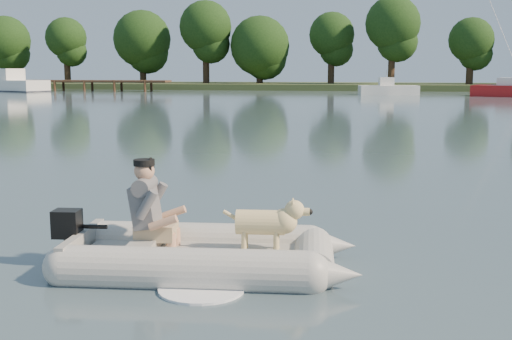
% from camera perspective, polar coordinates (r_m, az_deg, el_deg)
% --- Properties ---
extents(water, '(160.00, 160.00, 0.00)m').
position_cam_1_polar(water, '(6.76, -3.41, -9.58)').
color(water, slate).
rests_on(water, ground).
extents(shore_bank, '(160.00, 12.00, 0.70)m').
position_cam_1_polar(shore_bank, '(68.27, 8.71, 7.32)').
color(shore_bank, '#47512D').
rests_on(shore_bank, water).
extents(dock, '(18.00, 2.00, 1.04)m').
position_cam_1_polar(dock, '(64.41, -15.50, 7.25)').
color(dock, '#4C331E').
rests_on(dock, water).
extents(treeline, '(91.01, 7.35, 9.27)m').
position_cam_1_polar(treeline, '(67.66, 15.55, 11.39)').
color(treeline, '#332316').
rests_on(treeline, shore_bank).
extents(dinghy, '(4.44, 3.13, 1.28)m').
position_cam_1_polar(dinghy, '(6.91, -4.56, -4.51)').
color(dinghy, '#A1A29D').
rests_on(dinghy, water).
extents(man, '(0.71, 0.63, 0.99)m').
position_cam_1_polar(man, '(7.05, -9.67, -2.89)').
color(man, '#5D5E62').
rests_on(man, dinghy).
extents(dog, '(0.88, 0.38, 0.57)m').
position_cam_1_polar(dog, '(6.90, 0.41, -5.05)').
color(dog, '#D1B778').
rests_on(dog, dinghy).
extents(outboard_motor, '(0.40, 0.30, 0.72)m').
position_cam_1_polar(outboard_motor, '(7.37, -16.38, -6.03)').
color(outboard_motor, black).
rests_on(outboard_motor, dinghy).
extents(cabin_cruiser, '(8.64, 5.84, 2.52)m').
position_cam_1_polar(cabin_cruiser, '(65.16, -20.93, 7.48)').
color(cabin_cruiser, white).
rests_on(cabin_cruiser, water).
extents(motorboat, '(5.19, 2.69, 2.09)m').
position_cam_1_polar(motorboat, '(54.25, 11.71, 7.57)').
color(motorboat, white).
rests_on(motorboat, water).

